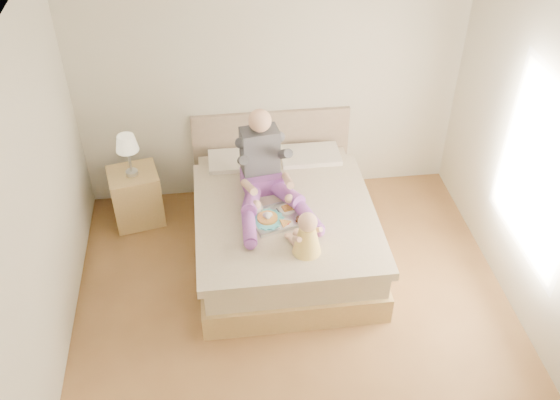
{
  "coord_description": "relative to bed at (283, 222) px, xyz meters",
  "views": [
    {
      "loc": [
        -0.61,
        -3.59,
        4.37
      ],
      "look_at": [
        -0.04,
        0.94,
        0.72
      ],
      "focal_mm": 40.0,
      "sensor_mm": 36.0,
      "label": 1
    }
  ],
  "objects": [
    {
      "name": "adult",
      "position": [
        -0.16,
        0.08,
        0.55
      ],
      "size": [
        0.75,
        1.12,
        0.89
      ],
      "rotation": [
        0.0,
        0.0,
        0.15
      ],
      "color": "purple",
      "rests_on": "bed"
    },
    {
      "name": "lamp",
      "position": [
        -1.47,
        0.6,
        0.64
      ],
      "size": [
        0.22,
        0.22,
        0.46
      ],
      "color": "silver",
      "rests_on": "nightstand"
    },
    {
      "name": "baby",
      "position": [
        0.11,
        -0.74,
        0.46
      ],
      "size": [
        0.32,
        0.37,
        0.42
      ],
      "rotation": [
        0.0,
        0.0,
        0.49
      ],
      "color": "#FFD150",
      "rests_on": "bed"
    },
    {
      "name": "room",
      "position": [
        0.08,
        -1.08,
        1.19
      ],
      "size": [
        4.02,
        4.22,
        2.71
      ],
      "color": "brown",
      "rests_on": "ground"
    },
    {
      "name": "bed",
      "position": [
        0.0,
        0.0,
        0.0
      ],
      "size": [
        1.7,
        2.18,
        1.0
      ],
      "color": "#A2834B",
      "rests_on": "ground"
    },
    {
      "name": "nightstand",
      "position": [
        -1.48,
        0.62,
        -0.01
      ],
      "size": [
        0.58,
        0.53,
        0.61
      ],
      "rotation": [
        0.0,
        0.0,
        0.2
      ],
      "color": "#A2834B",
      "rests_on": "ground"
    },
    {
      "name": "tray",
      "position": [
        -0.09,
        -0.28,
        0.32
      ],
      "size": [
        0.57,
        0.5,
        0.14
      ],
      "rotation": [
        0.0,
        0.0,
        0.26
      ],
      "color": "silver",
      "rests_on": "bed"
    }
  ]
}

